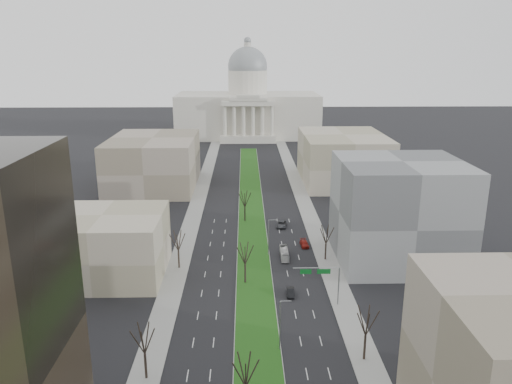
{
  "coord_description": "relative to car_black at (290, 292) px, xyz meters",
  "views": [
    {
      "loc": [
        -1.94,
        -17.82,
        48.52
      ],
      "look_at": [
        1.03,
        110.87,
        11.53
      ],
      "focal_mm": 35.0,
      "sensor_mm": 36.0,
      "label": 1
    }
  ],
  "objects": [
    {
      "name": "ground",
      "position": [
        -7.24,
        45.79,
        -0.69
      ],
      "size": [
        600.0,
        600.0,
        0.0
      ],
      "primitive_type": "plane",
      "color": "black",
      "rests_on": "ground"
    },
    {
      "name": "median",
      "position": [
        -7.24,
        44.78,
        -0.59
      ],
      "size": [
        8.0,
        222.03,
        0.2
      ],
      "color": "#999993",
      "rests_on": "ground"
    },
    {
      "name": "sidewalk_left",
      "position": [
        -24.74,
        20.79,
        -0.61
      ],
      "size": [
        5.0,
        330.0,
        0.15
      ],
      "primitive_type": "cube",
      "color": "gray",
      "rests_on": "ground"
    },
    {
      "name": "sidewalk_right",
      "position": [
        10.26,
        20.79,
        -0.61
      ],
      "size": [
        5.0,
        330.0,
        0.15
      ],
      "primitive_type": "cube",
      "color": "gray",
      "rests_on": "ground"
    },
    {
      "name": "capitol",
      "position": [
        -7.24,
        195.38,
        15.62
      ],
      "size": [
        80.0,
        46.0,
        55.0
      ],
      "color": "beige",
      "rests_on": "ground"
    },
    {
      "name": "building_beige_left",
      "position": [
        -40.24,
        10.79,
        6.31
      ],
      "size": [
        26.0,
        22.0,
        14.0
      ],
      "primitive_type": "cube",
      "color": "tan",
      "rests_on": "ground"
    },
    {
      "name": "building_grey_right",
      "position": [
        26.76,
        17.79,
        11.31
      ],
      "size": [
        28.0,
        26.0,
        24.0
      ],
      "primitive_type": "cube",
      "color": "slate",
      "rests_on": "ground"
    },
    {
      "name": "building_far_left",
      "position": [
        -42.24,
        85.79,
        8.31
      ],
      "size": [
        30.0,
        40.0,
        18.0
      ],
      "primitive_type": "cube",
      "color": "gray",
      "rests_on": "ground"
    },
    {
      "name": "building_far_right",
      "position": [
        27.76,
        90.79,
        8.31
      ],
      "size": [
        30.0,
        40.0,
        18.0
      ],
      "primitive_type": "cube",
      "color": "tan",
      "rests_on": "ground"
    },
    {
      "name": "tree_left_mid",
      "position": [
        -24.44,
        -26.21,
        6.31
      ],
      "size": [
        5.4,
        5.4,
        9.72
      ],
      "color": "black",
      "rests_on": "ground"
    },
    {
      "name": "tree_left_far",
      "position": [
        -24.44,
        13.79,
        6.16
      ],
      "size": [
        5.28,
        5.28,
        9.5
      ],
      "color": "black",
      "rests_on": "ground"
    },
    {
      "name": "tree_right_mid",
      "position": [
        9.96,
        -22.21,
        6.47
      ],
      "size": [
        5.52,
        5.52,
        9.94
      ],
      "color": "black",
      "rests_on": "ground"
    },
    {
      "name": "tree_right_far",
      "position": [
        9.96,
        17.79,
        5.84
      ],
      "size": [
        5.04,
        5.04,
        9.07
      ],
      "color": "black",
      "rests_on": "ground"
    },
    {
      "name": "tree_median_a",
      "position": [
        -9.24,
        -34.21,
        6.31
      ],
      "size": [
        5.4,
        5.4,
        9.72
      ],
      "color": "black",
      "rests_on": "ground"
    },
    {
      "name": "tree_median_b",
      "position": [
        -9.24,
        5.79,
        6.31
      ],
      "size": [
        5.4,
        5.4,
        9.72
      ],
      "color": "black",
      "rests_on": "ground"
    },
    {
      "name": "tree_median_c",
      "position": [
        -9.24,
        45.79,
        6.31
      ],
      "size": [
        5.4,
        5.4,
        9.72
      ],
      "color": "black",
      "rests_on": "ground"
    },
    {
      "name": "streetlamp_median_b",
      "position": [
        -3.48,
        -19.21,
        4.12
      ],
      "size": [
        1.9,
        0.2,
        9.16
      ],
      "color": "gray",
      "rests_on": "ground"
    },
    {
      "name": "streetlamp_median_c",
      "position": [
        -3.48,
        20.79,
        4.12
      ],
      "size": [
        1.9,
        0.2,
        9.16
      ],
      "color": "gray",
      "rests_on": "ground"
    },
    {
      "name": "mast_arm_signs",
      "position": [
        6.25,
        -4.18,
        5.42
      ],
      "size": [
        9.12,
        0.24,
        8.09
      ],
      "color": "gray",
      "rests_on": "ground"
    },
    {
      "name": "car_black",
      "position": [
        0.0,
        0.0,
        0.0
      ],
      "size": [
        1.65,
        4.23,
        1.37
      ],
      "primitive_type": "imported",
      "rotation": [
        0.0,
        0.0,
        -0.05
      ],
      "color": "black",
      "rests_on": "ground"
    },
    {
      "name": "car_red",
      "position": [
        5.9,
        26.31,
        0.01
      ],
      "size": [
        2.2,
        4.88,
        1.39
      ],
      "primitive_type": "imported",
      "rotation": [
        0.0,
        0.0,
        0.05
      ],
      "color": "maroon",
      "rests_on": "ground"
    },
    {
      "name": "car_grey_far",
      "position": [
        1.1,
        40.88,
        0.1
      ],
      "size": [
        3.36,
        5.94,
        1.57
      ],
      "primitive_type": "imported",
      "rotation": [
        0.0,
        0.0,
        -0.14
      ],
      "color": "#414248",
      "rests_on": "ground"
    },
    {
      "name": "box_van",
      "position": [
        0.22,
        19.27,
        0.39
      ],
      "size": [
        1.81,
        7.73,
        2.15
      ],
      "primitive_type": "imported",
      "rotation": [
        0.0,
        0.0,
        0.0
      ],
      "color": "silver",
      "rests_on": "ground"
    }
  ]
}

